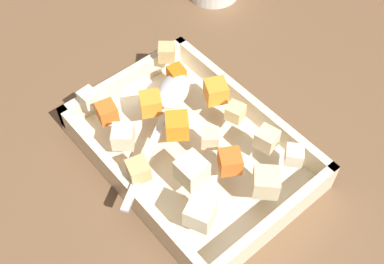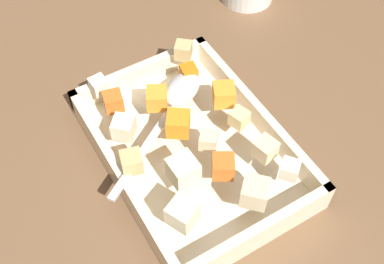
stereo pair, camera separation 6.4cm
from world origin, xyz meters
name	(u,v)px [view 1 (the left image)]	position (x,y,z in m)	size (l,w,h in m)	color
ground_plane	(195,166)	(0.00, 0.00, 0.00)	(4.00, 4.00, 0.00)	brown
baking_dish	(192,152)	(0.01, -0.01, 0.02)	(0.32, 0.23, 0.05)	beige
carrot_chunk_far_left	(230,162)	(-0.06, -0.01, 0.07)	(0.03, 0.03, 0.03)	orange
carrot_chunk_near_right	(176,74)	(0.11, -0.06, 0.06)	(0.02, 0.02, 0.02)	orange
carrot_chunk_under_handle	(216,91)	(0.04, -0.07, 0.07)	(0.03, 0.03, 0.03)	orange
carrot_chunk_near_spoon	(177,126)	(0.03, 0.01, 0.07)	(0.03, 0.03, 0.03)	orange
carrot_chunk_heap_top	(151,103)	(0.08, 0.01, 0.07)	(0.03, 0.03, 0.03)	orange
carrot_chunk_near_left	(107,112)	(0.11, 0.06, 0.06)	(0.03, 0.03, 0.03)	orange
potato_chunk_far_right	(123,137)	(0.06, 0.07, 0.07)	(0.03, 0.03, 0.03)	beige
potato_chunk_mid_left	(266,182)	(-0.11, -0.02, 0.07)	(0.03, 0.03, 0.03)	beige
potato_chunk_heap_side	(167,52)	(0.15, -0.07, 0.06)	(0.02, 0.02, 0.02)	tan
potato_chunk_mid_right	(210,138)	(-0.01, -0.02, 0.06)	(0.02, 0.02, 0.02)	beige
potato_chunk_back_center	(192,171)	(-0.04, 0.04, 0.07)	(0.03, 0.03, 0.03)	beige
potato_chunk_corner_se	(267,139)	(-0.06, -0.07, 0.06)	(0.03, 0.03, 0.03)	beige
potato_chunk_corner_ne	(200,213)	(-0.09, 0.07, 0.07)	(0.03, 0.03, 0.03)	beige
potato_chunk_corner_nw	(138,170)	(0.01, 0.08, 0.06)	(0.03, 0.03, 0.03)	tan
potato_chunk_corner_sw	(236,113)	(0.00, -0.07, 0.06)	(0.02, 0.02, 0.02)	#E0CC89
parsnip_chunk_front_center	(88,98)	(0.15, 0.07, 0.06)	(0.02, 0.02, 0.02)	silver
parsnip_chunk_center	(294,155)	(-0.10, -0.08, 0.06)	(0.02, 0.02, 0.02)	silver
serving_spoon	(171,98)	(0.08, -0.02, 0.06)	(0.15, 0.21, 0.02)	silver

